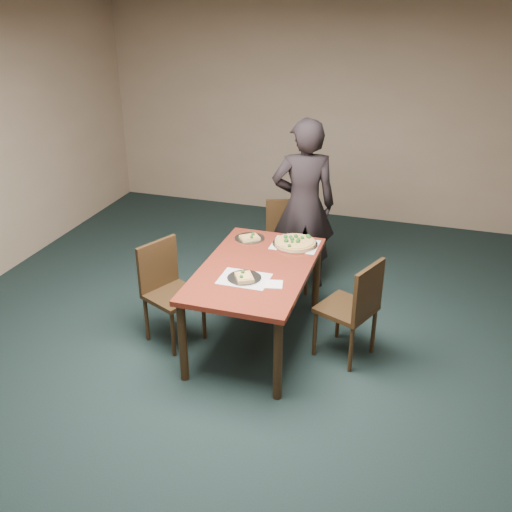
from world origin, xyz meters
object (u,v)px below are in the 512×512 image
(chair_right, at_px, (355,305))
(diner, at_px, (304,206))
(chair_left, at_px, (167,286))
(slice_plate_near, at_px, (244,277))
(chair_far, at_px, (287,239))
(pizza_pan, at_px, (295,242))
(dining_table, at_px, (256,276))
(slice_plate_far, at_px, (250,238))

(chair_right, xyz_separation_m, diner, (-0.72, 1.17, 0.37))
(chair_left, distance_m, slice_plate_near, 0.79)
(chair_right, relative_size, slice_plate_near, 3.25)
(chair_far, xyz_separation_m, pizza_pan, (0.23, -0.61, 0.26))
(dining_table, xyz_separation_m, chair_left, (-0.77, -0.15, -0.14))
(chair_far, height_order, chair_left, same)
(chair_far, distance_m, diner, 0.41)
(slice_plate_near, relative_size, slice_plate_far, 1.00)
(slice_plate_far, bearing_deg, chair_right, -25.39)
(chair_right, xyz_separation_m, pizza_pan, (-0.64, 0.51, 0.26))
(diner, height_order, pizza_pan, diner)
(diner, relative_size, pizza_pan, 4.29)
(diner, relative_size, slice_plate_near, 6.34)
(pizza_pan, height_order, slice_plate_near, pizza_pan)
(chair_right, distance_m, slice_plate_near, 0.95)
(diner, distance_m, pizza_pan, 0.67)
(chair_far, xyz_separation_m, diner, (0.15, 0.04, 0.37))
(chair_right, bearing_deg, pizza_pan, -105.68)
(dining_table, height_order, chair_left, chair_left)
(chair_right, relative_size, slice_plate_far, 3.25)
(dining_table, distance_m, diner, 1.21)
(diner, distance_m, slice_plate_near, 1.43)
(slice_plate_near, distance_m, slice_plate_far, 0.79)
(chair_left, xyz_separation_m, pizza_pan, (0.98, 0.68, 0.26))
(chair_left, height_order, slice_plate_far, chair_left)
(slice_plate_far, bearing_deg, dining_table, -66.65)
(diner, relative_size, slice_plate_far, 6.34)
(pizza_pan, relative_size, slice_plate_far, 1.48)
(slice_plate_near, bearing_deg, chair_right, 16.24)
(dining_table, bearing_deg, chair_far, 91.23)
(slice_plate_far, bearing_deg, diner, 61.20)
(slice_plate_near, bearing_deg, slice_plate_far, 104.82)
(chair_right, height_order, slice_plate_far, chair_right)
(dining_table, relative_size, slice_plate_near, 5.36)
(chair_far, height_order, slice_plate_far, chair_far)
(chair_far, distance_m, chair_right, 1.42)
(chair_far, relative_size, diner, 0.51)
(pizza_pan, distance_m, slice_plate_far, 0.44)
(chair_far, xyz_separation_m, chair_right, (0.87, -1.12, 0.00))
(chair_right, xyz_separation_m, slice_plate_near, (-0.88, -0.26, 0.25))
(diner, xyz_separation_m, slice_plate_near, (-0.16, -1.42, -0.12))
(chair_left, bearing_deg, slice_plate_near, -71.92)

